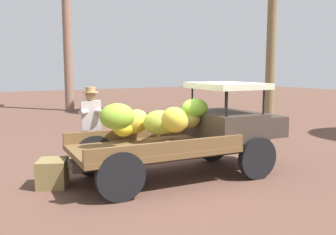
# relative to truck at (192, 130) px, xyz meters

# --- Properties ---
(ground_plane) EXTENTS (60.00, 60.00, 0.00)m
(ground_plane) POSITION_rel_truck_xyz_m (-0.72, 0.21, -0.91)
(ground_plane) COLOR brown
(truck) EXTENTS (4.55, 2.04, 1.86)m
(truck) POSITION_rel_truck_xyz_m (0.00, 0.00, 0.00)
(truck) COLOR #3D3129
(truck) RESTS_ON ground
(farmer) EXTENTS (0.54, 0.50, 1.77)m
(farmer) POSITION_rel_truck_xyz_m (-1.61, 1.40, 0.09)
(farmer) COLOR olive
(farmer) RESTS_ON ground
(wooden_crate) EXTENTS (0.70, 0.74, 0.50)m
(wooden_crate) POSITION_rel_truck_xyz_m (-2.62, 0.69, -0.66)
(wooden_crate) COLOR olive
(wooden_crate) RESTS_ON ground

